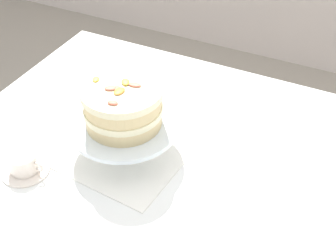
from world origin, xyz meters
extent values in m
cube|color=white|center=(0.00, 0.00, 0.72)|extent=(1.40, 1.00, 0.03)
cylinder|color=brown|center=(-0.60, 0.40, 0.35)|extent=(0.06, 0.06, 0.71)
cube|color=white|center=(-0.20, -0.02, 0.74)|extent=(0.35, 0.35, 0.00)
cylinder|color=silver|center=(-0.20, -0.02, 0.75)|extent=(0.11, 0.11, 0.01)
cylinder|color=silver|center=(-0.20, -0.02, 0.79)|extent=(0.03, 0.03, 0.07)
cylinder|color=silver|center=(-0.20, -0.02, 0.83)|extent=(0.29, 0.29, 0.01)
cylinder|color=beige|center=(-0.20, -0.02, 0.86)|extent=(0.20, 0.20, 0.04)
cylinder|color=beige|center=(-0.20, -0.02, 0.89)|extent=(0.20, 0.20, 0.02)
cylinder|color=beige|center=(-0.20, -0.02, 0.91)|extent=(0.20, 0.20, 0.04)
cylinder|color=beige|center=(-0.20, -0.02, 0.94)|extent=(0.21, 0.21, 0.02)
ellipsoid|color=#E56B51|center=(-0.20, -0.03, 0.95)|extent=(0.04, 0.03, 0.00)
ellipsoid|color=#E56B51|center=(-0.22, -0.04, 0.95)|extent=(0.04, 0.03, 0.01)
ellipsoid|color=yellow|center=(-0.27, -0.02, 0.95)|extent=(0.02, 0.03, 0.01)
ellipsoid|color=#E56B51|center=(-0.17, 0.00, 0.95)|extent=(0.04, 0.02, 0.01)
ellipsoid|color=yellow|center=(-0.20, 0.00, 0.95)|extent=(0.03, 0.04, 0.01)
ellipsoid|color=orange|center=(-0.19, -0.04, 0.95)|extent=(0.03, 0.04, 0.01)
ellipsoid|color=#E56B51|center=(-0.18, -0.09, 0.95)|extent=(0.03, 0.02, 0.01)
cylinder|color=silver|center=(-0.40, -0.20, 0.74)|extent=(0.13, 0.13, 0.01)
cylinder|color=silver|center=(-0.40, -0.20, 0.77)|extent=(0.08, 0.08, 0.05)
torus|color=silver|center=(-0.35, -0.20, 0.77)|extent=(0.03, 0.01, 0.03)
camera|label=1|loc=(0.30, -0.79, 1.59)|focal=48.40mm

